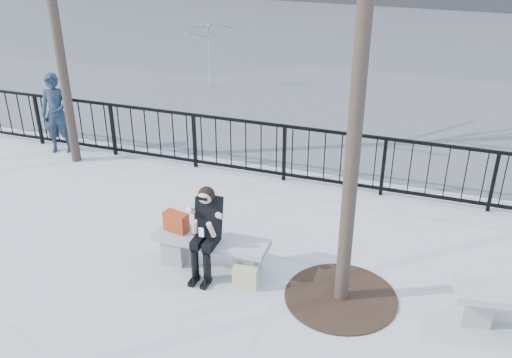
% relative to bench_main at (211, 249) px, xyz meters
% --- Properties ---
extents(ground, '(120.00, 120.00, 0.00)m').
position_rel_bench_main_xyz_m(ground, '(0.00, 0.00, -0.30)').
color(ground, '#A2A29D').
rests_on(ground, ground).
extents(street_surface, '(60.00, 23.00, 0.01)m').
position_rel_bench_main_xyz_m(street_surface, '(0.00, 15.00, -0.30)').
color(street_surface, '#474747').
rests_on(street_surface, ground).
extents(railing, '(14.00, 0.06, 1.10)m').
position_rel_bench_main_xyz_m(railing, '(0.00, 3.00, 0.25)').
color(railing, black).
rests_on(railing, ground).
extents(tree_grate, '(1.50, 1.50, 0.02)m').
position_rel_bench_main_xyz_m(tree_grate, '(1.90, -0.10, -0.29)').
color(tree_grate, black).
rests_on(tree_grate, ground).
extents(bench_main, '(1.65, 0.46, 0.49)m').
position_rel_bench_main_xyz_m(bench_main, '(0.00, 0.00, 0.00)').
color(bench_main, slate).
rests_on(bench_main, ground).
extents(seated_woman, '(0.50, 0.64, 1.34)m').
position_rel_bench_main_xyz_m(seated_woman, '(0.00, -0.16, 0.37)').
color(seated_woman, black).
rests_on(seated_woman, ground).
extents(handbag, '(0.38, 0.24, 0.29)m').
position_rel_bench_main_xyz_m(handbag, '(-0.54, 0.02, 0.33)').
color(handbag, '#963112').
rests_on(handbag, bench_main).
extents(shopping_bag, '(0.35, 0.14, 0.32)m').
position_rel_bench_main_xyz_m(shopping_bag, '(0.62, -0.30, -0.14)').
color(shopping_bag, beige).
rests_on(shopping_bag, ground).
extents(standing_man, '(0.71, 0.60, 1.66)m').
position_rel_bench_main_xyz_m(standing_man, '(-4.54, 2.80, 0.53)').
color(standing_man, black).
rests_on(standing_man, ground).
extents(vendor_umbrella, '(2.36, 2.39, 1.80)m').
position_rel_bench_main_xyz_m(vendor_umbrella, '(-3.32, 7.74, 0.60)').
color(vendor_umbrella, '#C7D830').
rests_on(vendor_umbrella, ground).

